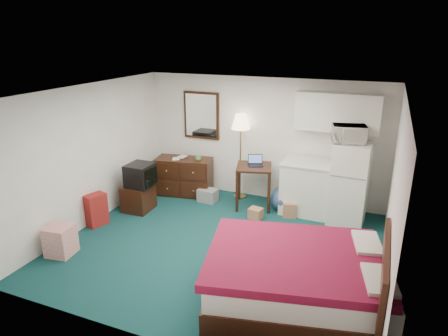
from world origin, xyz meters
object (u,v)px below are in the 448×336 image
at_px(fridge, 349,184).
at_px(tv_stand, 138,198).
at_px(kitchen_counter, 307,188).
at_px(suitcase, 96,210).
at_px(bed, 297,280).
at_px(dresser, 184,176).
at_px(floor_lamp, 240,157).
at_px(desk, 254,186).

height_order(fridge, tv_stand, fridge).
relative_size(kitchen_counter, suitcase, 1.68).
bearing_deg(kitchen_counter, bed, -80.39).
xyz_separation_m(dresser, kitchen_counter, (2.60, 0.07, 0.10)).
bearing_deg(suitcase, floor_lamp, 64.78).
relative_size(kitchen_counter, fridge, 0.66).
bearing_deg(floor_lamp, desk, -39.82).
bearing_deg(dresser, fridge, -11.38).
height_order(kitchen_counter, tv_stand, kitchen_counter).
bearing_deg(dresser, floor_lamp, 4.09).
distance_m(kitchen_counter, fridge, 0.84).
bearing_deg(suitcase, kitchen_counter, 46.68).
bearing_deg(dresser, kitchen_counter, -8.37).
distance_m(desk, fridge, 1.83).
relative_size(desk, suitcase, 1.44).
distance_m(dresser, bed, 4.10).
distance_m(kitchen_counter, bed, 2.85).
relative_size(bed, tv_stand, 3.97).
distance_m(desk, tv_stand, 2.28).
xyz_separation_m(tv_stand, suitcase, (-0.33, -0.84, 0.04)).
xyz_separation_m(fridge, tv_stand, (-3.84, -0.98, -0.50)).
relative_size(fridge, bed, 0.69).
bearing_deg(suitcase, desk, 54.53).
distance_m(dresser, fridge, 3.40).
bearing_deg(tv_stand, floor_lamp, 37.76).
height_order(dresser, fridge, fridge).
bearing_deg(desk, kitchen_counter, -8.97).
height_order(floor_lamp, desk, floor_lamp).
bearing_deg(bed, fridge, 70.25).
relative_size(floor_lamp, tv_stand, 3.24).
relative_size(desk, fridge, 0.56).
bearing_deg(kitchen_counter, suitcase, -149.12).
height_order(fridge, bed, fridge).
height_order(desk, fridge, fridge).
xyz_separation_m(kitchen_counter, tv_stand, (-3.06, -1.14, -0.24)).
distance_m(floor_lamp, bed, 3.61).
bearing_deg(desk, suitcase, -157.63).
relative_size(fridge, tv_stand, 2.75).
bearing_deg(floor_lamp, dresser, -165.96).
relative_size(floor_lamp, fridge, 1.18).
bearing_deg(desk, dresser, 162.37).
relative_size(dresser, bed, 0.54).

